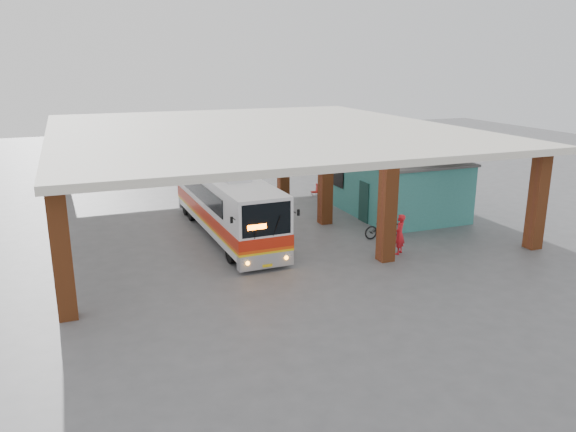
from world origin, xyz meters
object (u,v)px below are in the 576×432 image
(coach_bus, at_px, (226,203))
(pedestrian, at_px, (400,234))
(motorcycle, at_px, (383,227))
(red_chair, at_px, (316,190))

(coach_bus, distance_m, pedestrian, 8.25)
(pedestrian, bearing_deg, motorcycle, -143.59)
(pedestrian, distance_m, red_chair, 11.37)
(coach_bus, bearing_deg, pedestrian, -42.19)
(coach_bus, height_order, motorcycle, coach_bus)
(coach_bus, distance_m, motorcycle, 7.52)
(red_chair, bearing_deg, motorcycle, -87.28)
(pedestrian, height_order, red_chair, pedestrian)
(coach_bus, height_order, red_chair, coach_bus)
(motorcycle, xyz_separation_m, pedestrian, (-0.52, -2.24, 0.38))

